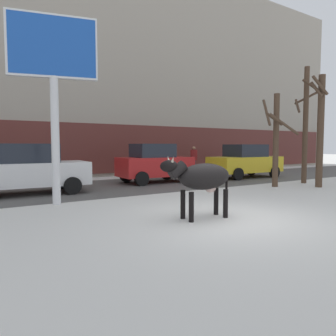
{
  "coord_description": "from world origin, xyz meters",
  "views": [
    {
      "loc": [
        -5.3,
        -5.61,
        1.76
      ],
      "look_at": [
        -0.23,
        2.31,
        1.1
      ],
      "focal_mm": 33.76,
      "sensor_mm": 36.0,
      "label": 1
    }
  ],
  "objects_px": {
    "pedestrian_near_billboard": "(163,161)",
    "pedestrian_far_left": "(230,159)",
    "billboard": "(53,58)",
    "pedestrian_by_cars": "(194,160)",
    "cow_black": "(202,178)",
    "car_red_hatchback": "(155,163)",
    "bare_tree_right_lot": "(305,123)",
    "car_white_sedan": "(28,169)",
    "bare_tree_left_lot": "(276,137)",
    "car_yellow_sedan": "(245,161)",
    "bare_tree_far_back": "(320,128)"
  },
  "relations": [
    {
      "from": "cow_black",
      "to": "bare_tree_far_back",
      "type": "xyz_separation_m",
      "value": [
        7.88,
        1.9,
        1.51
      ]
    },
    {
      "from": "bare_tree_far_back",
      "to": "car_red_hatchback",
      "type": "bearing_deg",
      "value": 133.93
    },
    {
      "from": "car_yellow_sedan",
      "to": "bare_tree_far_back",
      "type": "height_order",
      "value": "bare_tree_far_back"
    },
    {
      "from": "pedestrian_by_cars",
      "to": "bare_tree_far_back",
      "type": "relative_size",
      "value": 0.37
    },
    {
      "from": "car_red_hatchback",
      "to": "bare_tree_far_back",
      "type": "distance_m",
      "value": 7.45
    },
    {
      "from": "billboard",
      "to": "pedestrian_near_billboard",
      "type": "height_order",
      "value": "billboard"
    },
    {
      "from": "cow_black",
      "to": "pedestrian_by_cars",
      "type": "distance_m",
      "value": 11.78
    },
    {
      "from": "pedestrian_near_billboard",
      "to": "pedestrian_by_cars",
      "type": "xyz_separation_m",
      "value": [
        2.22,
        0.0,
        0.0
      ]
    },
    {
      "from": "cow_black",
      "to": "car_yellow_sedan",
      "type": "relative_size",
      "value": 0.45
    },
    {
      "from": "cow_black",
      "to": "pedestrian_near_billboard",
      "type": "distance_m",
      "value": 10.62
    },
    {
      "from": "cow_black",
      "to": "pedestrian_near_billboard",
      "type": "xyz_separation_m",
      "value": [
        4.76,
        9.49,
        -0.11
      ]
    },
    {
      "from": "bare_tree_right_lot",
      "to": "cow_black",
      "type": "bearing_deg",
      "value": -160.1
    },
    {
      "from": "cow_black",
      "to": "bare_tree_far_back",
      "type": "relative_size",
      "value": 0.41
    },
    {
      "from": "pedestrian_by_cars",
      "to": "bare_tree_right_lot",
      "type": "distance_m",
      "value": 6.87
    },
    {
      "from": "billboard",
      "to": "car_red_hatchback",
      "type": "distance_m",
      "value": 7.16
    },
    {
      "from": "pedestrian_by_cars",
      "to": "bare_tree_left_lot",
      "type": "xyz_separation_m",
      "value": [
        -0.61,
        -6.53,
        1.25
      ]
    },
    {
      "from": "pedestrian_by_cars",
      "to": "billboard",
      "type": "bearing_deg",
      "value": -149.06
    },
    {
      "from": "car_red_hatchback",
      "to": "bare_tree_far_back",
      "type": "relative_size",
      "value": 0.75
    },
    {
      "from": "billboard",
      "to": "car_red_hatchback",
      "type": "relative_size",
      "value": 1.56
    },
    {
      "from": "car_red_hatchback",
      "to": "pedestrian_near_billboard",
      "type": "height_order",
      "value": "car_red_hatchback"
    },
    {
      "from": "billboard",
      "to": "car_white_sedan",
      "type": "relative_size",
      "value": 1.31
    },
    {
      "from": "bare_tree_right_lot",
      "to": "bare_tree_far_back",
      "type": "distance_m",
      "value": 1.52
    },
    {
      "from": "car_yellow_sedan",
      "to": "pedestrian_near_billboard",
      "type": "height_order",
      "value": "car_yellow_sedan"
    },
    {
      "from": "car_white_sedan",
      "to": "bare_tree_right_lot",
      "type": "height_order",
      "value": "bare_tree_right_lot"
    },
    {
      "from": "billboard",
      "to": "pedestrian_by_cars",
      "type": "relative_size",
      "value": 3.21
    },
    {
      "from": "bare_tree_left_lot",
      "to": "pedestrian_near_billboard",
      "type": "bearing_deg",
      "value": 103.88
    },
    {
      "from": "cow_black",
      "to": "pedestrian_far_left",
      "type": "distance_m",
      "value": 13.79
    },
    {
      "from": "car_yellow_sedan",
      "to": "pedestrian_near_billboard",
      "type": "bearing_deg",
      "value": 139.81
    },
    {
      "from": "car_yellow_sedan",
      "to": "bare_tree_far_back",
      "type": "bearing_deg",
      "value": -95.11
    },
    {
      "from": "pedestrian_by_cars",
      "to": "pedestrian_far_left",
      "type": "xyz_separation_m",
      "value": [
        3.02,
        0.0,
        0.0
      ]
    },
    {
      "from": "pedestrian_near_billboard",
      "to": "car_white_sedan",
      "type": "bearing_deg",
      "value": -158.27
    },
    {
      "from": "car_red_hatchback",
      "to": "pedestrian_far_left",
      "type": "relative_size",
      "value": 2.06
    },
    {
      "from": "pedestrian_by_cars",
      "to": "bare_tree_left_lot",
      "type": "distance_m",
      "value": 6.68
    },
    {
      "from": "billboard",
      "to": "pedestrian_near_billboard",
      "type": "bearing_deg",
      "value": 38.04
    },
    {
      "from": "cow_black",
      "to": "car_red_hatchback",
      "type": "height_order",
      "value": "car_red_hatchback"
    },
    {
      "from": "bare_tree_left_lot",
      "to": "bare_tree_far_back",
      "type": "xyz_separation_m",
      "value": [
        1.5,
        -1.06,
        0.37
      ]
    },
    {
      "from": "pedestrian_near_billboard",
      "to": "billboard",
      "type": "bearing_deg",
      "value": -141.96
    },
    {
      "from": "car_white_sedan",
      "to": "bare_tree_right_lot",
      "type": "relative_size",
      "value": 0.79
    },
    {
      "from": "billboard",
      "to": "pedestrian_by_cars",
      "type": "distance_m",
      "value": 11.6
    },
    {
      "from": "car_white_sedan",
      "to": "bare_tree_right_lot",
      "type": "bearing_deg",
      "value": -15.92
    },
    {
      "from": "car_white_sedan",
      "to": "bare_tree_left_lot",
      "type": "height_order",
      "value": "bare_tree_left_lot"
    },
    {
      "from": "billboard",
      "to": "pedestrian_by_cars",
      "type": "bearing_deg",
      "value": 30.94
    },
    {
      "from": "billboard",
      "to": "bare_tree_far_back",
      "type": "bearing_deg",
      "value": -10.37
    },
    {
      "from": "car_white_sedan",
      "to": "bare_tree_right_lot",
      "type": "distance_m",
      "value": 12.19
    },
    {
      "from": "pedestrian_near_billboard",
      "to": "pedestrian_far_left",
      "type": "height_order",
      "value": "same"
    },
    {
      "from": "cow_black",
      "to": "bare_tree_right_lot",
      "type": "xyz_separation_m",
      "value": [
        8.68,
        3.14,
        1.86
      ]
    },
    {
      "from": "pedestrian_by_cars",
      "to": "car_red_hatchback",
      "type": "bearing_deg",
      "value": -150.46
    },
    {
      "from": "pedestrian_near_billboard",
      "to": "pedestrian_by_cars",
      "type": "bearing_deg",
      "value": 0.0
    },
    {
      "from": "car_red_hatchback",
      "to": "bare_tree_far_back",
      "type": "height_order",
      "value": "bare_tree_far_back"
    },
    {
      "from": "car_red_hatchback",
      "to": "pedestrian_far_left",
      "type": "bearing_deg",
      "value": 18.17
    }
  ]
}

